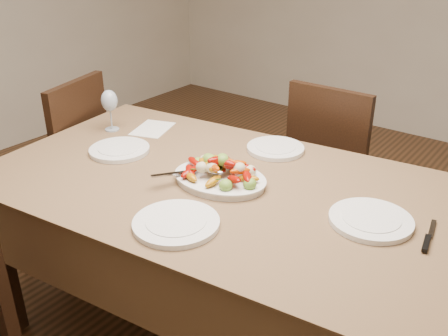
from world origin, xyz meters
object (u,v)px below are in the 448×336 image
at_px(serving_platter, 220,180).
at_px(plate_left, 120,150).
at_px(plate_right, 371,220).
at_px(chair_far, 339,167).
at_px(plate_far, 275,149).
at_px(wine_glass, 110,109).
at_px(plate_near, 176,223).
at_px(dining_table, 224,266).
at_px(chair_left, 56,164).

xyz_separation_m(serving_platter, plate_left, (-0.51, -0.03, -0.00)).
xyz_separation_m(plate_left, plate_right, (1.07, 0.11, 0.00)).
distance_m(chair_far, serving_platter, 1.00).
xyz_separation_m(plate_far, wine_glass, (-0.74, -0.26, 0.09)).
distance_m(plate_left, plate_near, 0.65).
bearing_deg(dining_table, plate_right, 6.94).
height_order(chair_far, plate_far, chair_far).
bearing_deg(plate_left, plate_near, -26.12).
xyz_separation_m(dining_table, plate_left, (-0.52, -0.04, 0.39)).
distance_m(chair_left, plate_left, 0.72).
bearing_deg(plate_right, dining_table, -173.06).
height_order(dining_table, plate_near, plate_near).
distance_m(plate_right, wine_glass, 1.29).
bearing_deg(serving_platter, plate_far, 89.23).
xyz_separation_m(plate_near, wine_glass, (-0.80, 0.44, 0.09)).
height_order(dining_table, serving_platter, serving_platter).
xyz_separation_m(plate_right, wine_glass, (-1.29, 0.04, 0.09)).
relative_size(chair_far, chair_left, 1.00).
bearing_deg(wine_glass, chair_left, -173.07).
relative_size(plate_right, plate_far, 1.10).
xyz_separation_m(chair_far, plate_near, (0.01, -1.27, 0.29)).
distance_m(dining_table, wine_glass, 0.89).
height_order(dining_table, plate_left, plate_left).
xyz_separation_m(dining_table, wine_glass, (-0.74, 0.11, 0.48)).
bearing_deg(chair_far, plate_near, 90.78).
relative_size(plate_right, wine_glass, 1.31).
bearing_deg(chair_left, plate_left, 65.87).
bearing_deg(plate_right, chair_left, -179.70).
distance_m(chair_far, plate_near, 1.31).
bearing_deg(plate_left, wine_glass, 145.33).
height_order(chair_far, plate_near, chair_far).
distance_m(dining_table, serving_platter, 0.39).
relative_size(chair_left, serving_platter, 2.73).
relative_size(plate_near, wine_glass, 1.36).
height_order(chair_left, wine_glass, wine_glass).
relative_size(chair_far, serving_platter, 2.73).
height_order(plate_near, wine_glass, wine_glass).
bearing_deg(chair_far, plate_right, 119.78).
relative_size(plate_left, plate_far, 1.04).
bearing_deg(chair_far, plate_left, 60.27).
xyz_separation_m(serving_platter, wine_glass, (-0.73, 0.12, 0.09)).
xyz_separation_m(plate_right, plate_far, (-0.55, 0.30, 0.00)).
bearing_deg(plate_left, serving_platter, 3.53).
distance_m(chair_left, plate_right, 1.74).
relative_size(dining_table, chair_left, 1.94).
distance_m(dining_table, plate_right, 0.67).
relative_size(chair_far, plate_left, 3.76).
distance_m(dining_table, chair_left, 1.18).
bearing_deg(plate_far, chair_left, -165.01).
relative_size(plate_left, wine_glass, 1.23).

